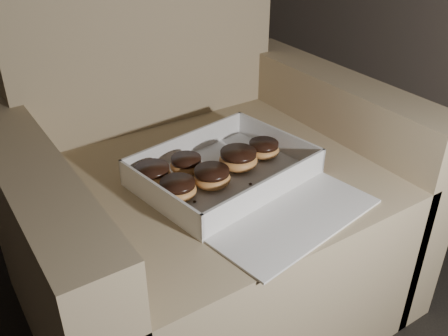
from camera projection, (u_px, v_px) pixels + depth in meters
armchair at (202, 201)px, 1.22m from camera, size 0.88×0.74×0.92m
bakery_box at (237, 180)px, 1.05m from camera, size 0.41×0.46×0.06m
donut_a at (178, 189)px, 1.00m from camera, size 0.08×0.08×0.04m
donut_b at (238, 159)px, 1.09m from camera, size 0.09×0.09×0.04m
donut_c at (212, 177)px, 1.03m from camera, size 0.08×0.08×0.04m
donut_d at (152, 174)px, 1.04m from camera, size 0.08×0.08×0.04m
donut_e at (264, 149)px, 1.14m from camera, size 0.07×0.07×0.04m
donut_f at (186, 164)px, 1.08m from camera, size 0.07×0.07×0.04m
crumb_a at (218, 218)px, 0.94m from camera, size 0.01×0.01×0.00m
crumb_b at (297, 167)px, 1.10m from camera, size 0.01×0.01×0.00m
crumb_c at (195, 202)px, 0.99m from camera, size 0.01×0.01×0.00m
crumb_d at (250, 184)px, 1.05m from camera, size 0.01×0.01×0.00m
crumb_e at (264, 194)px, 1.01m from camera, size 0.01×0.01×0.00m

